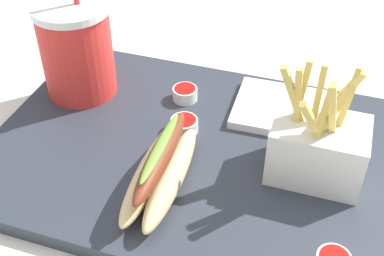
{
  "coord_description": "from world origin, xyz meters",
  "views": [
    {
      "loc": [
        0.15,
        -0.45,
        0.44
      ],
      "look_at": [
        0.0,
        0.0,
        0.05
      ],
      "focal_mm": 47.65,
      "sensor_mm": 36.0,
      "label": 1
    }
  ],
  "objects_px": {
    "ketchup_cup_2": "(185,93)",
    "soda_cup": "(77,49)",
    "fries_basket": "(317,148)",
    "napkin_stack": "(281,109)",
    "ketchup_cup_3": "(184,125)",
    "hot_dog_1": "(161,170)"
  },
  "relations": [
    {
      "from": "fries_basket",
      "to": "ketchup_cup_2",
      "type": "bearing_deg",
      "value": 153.75
    },
    {
      "from": "soda_cup",
      "to": "fries_basket",
      "type": "bearing_deg",
      "value": -11.7
    },
    {
      "from": "fries_basket",
      "to": "ketchup_cup_2",
      "type": "distance_m",
      "value": 0.21
    },
    {
      "from": "soda_cup",
      "to": "napkin_stack",
      "type": "distance_m",
      "value": 0.29
    },
    {
      "from": "hot_dog_1",
      "to": "ketchup_cup_3",
      "type": "xyz_separation_m",
      "value": [
        -0.01,
        0.1,
        -0.01
      ]
    },
    {
      "from": "ketchup_cup_2",
      "to": "soda_cup",
      "type": "bearing_deg",
      "value": -170.69
    },
    {
      "from": "ketchup_cup_3",
      "to": "fries_basket",
      "type": "bearing_deg",
      "value": -9.33
    },
    {
      "from": "ketchup_cup_2",
      "to": "napkin_stack",
      "type": "bearing_deg",
      "value": 5.07
    },
    {
      "from": "ketchup_cup_2",
      "to": "hot_dog_1",
      "type": "bearing_deg",
      "value": -80.07
    },
    {
      "from": "soda_cup",
      "to": "ketchup_cup_3",
      "type": "height_order",
      "value": "soda_cup"
    },
    {
      "from": "soda_cup",
      "to": "hot_dog_1",
      "type": "relative_size",
      "value": 1.32
    },
    {
      "from": "soda_cup",
      "to": "napkin_stack",
      "type": "bearing_deg",
      "value": 7.3
    },
    {
      "from": "napkin_stack",
      "to": "ketchup_cup_2",
      "type": "bearing_deg",
      "value": -174.93
    },
    {
      "from": "fries_basket",
      "to": "napkin_stack",
      "type": "height_order",
      "value": "fries_basket"
    },
    {
      "from": "ketchup_cup_3",
      "to": "soda_cup",
      "type": "bearing_deg",
      "value": 165.97
    },
    {
      "from": "soda_cup",
      "to": "ketchup_cup_2",
      "type": "bearing_deg",
      "value": 9.31
    },
    {
      "from": "ketchup_cup_2",
      "to": "ketchup_cup_3",
      "type": "xyz_separation_m",
      "value": [
        0.02,
        -0.07,
        0.0
      ]
    },
    {
      "from": "soda_cup",
      "to": "fries_basket",
      "type": "xyz_separation_m",
      "value": [
        0.33,
        -0.07,
        -0.03
      ]
    },
    {
      "from": "fries_basket",
      "to": "napkin_stack",
      "type": "bearing_deg",
      "value": 118.52
    },
    {
      "from": "napkin_stack",
      "to": "fries_basket",
      "type": "bearing_deg",
      "value": -61.48
    },
    {
      "from": "ketchup_cup_3",
      "to": "napkin_stack",
      "type": "relative_size",
      "value": 0.29
    },
    {
      "from": "ketchup_cup_2",
      "to": "ketchup_cup_3",
      "type": "relative_size",
      "value": 0.97
    }
  ]
}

